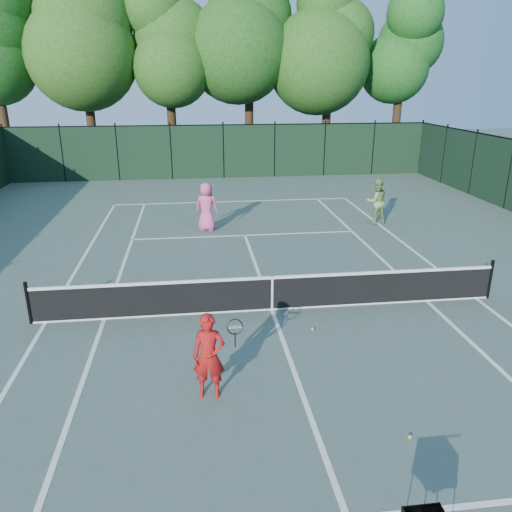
{
  "coord_description": "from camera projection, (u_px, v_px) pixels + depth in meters",
  "views": [
    {
      "loc": [
        -1.84,
        -11.25,
        5.49
      ],
      "look_at": [
        -0.28,
        1.0,
        1.1
      ],
      "focal_mm": 35.0,
      "sensor_mm": 36.0,
      "label": 1
    }
  ],
  "objects": [
    {
      "name": "ground",
      "position": [
        272.0,
        310.0,
        12.58
      ],
      "size": [
        90.0,
        90.0,
        0.0
      ],
      "primitive_type": "plane",
      "color": "#4B5B4F",
      "rests_on": "ground"
    },
    {
      "name": "sideline_doubles_left",
      "position": [
        45.0,
        322.0,
        11.92
      ],
      "size": [
        0.1,
        23.77,
        0.01
      ],
      "primitive_type": "cube",
      "color": "white",
      "rests_on": "ground"
    },
    {
      "name": "sideline_doubles_right",
      "position": [
        476.0,
        298.0,
        13.23
      ],
      "size": [
        0.1,
        23.77,
        0.01
      ],
      "primitive_type": "cube",
      "color": "white",
      "rests_on": "ground"
    },
    {
      "name": "sideline_singles_left",
      "position": [
        104.0,
        319.0,
        12.08
      ],
      "size": [
        0.1,
        23.77,
        0.01
      ],
      "primitive_type": "cube",
      "color": "white",
      "rests_on": "ground"
    },
    {
      "name": "sideline_singles_right",
      "position": [
        427.0,
        301.0,
        13.07
      ],
      "size": [
        0.1,
        23.77,
        0.01
      ],
      "primitive_type": "cube",
      "color": "white",
      "rests_on": "ground"
    },
    {
      "name": "baseline_far",
      "position": [
        233.0,
        201.0,
        23.68
      ],
      "size": [
        10.97,
        0.1,
        0.01
      ],
      "primitive_type": "cube",
      "color": "white",
      "rests_on": "ground"
    },
    {
      "name": "service_line_far",
      "position": [
        245.0,
        235.0,
        18.56
      ],
      "size": [
        8.23,
        0.1,
        0.01
      ],
      "primitive_type": "cube",
      "color": "white",
      "rests_on": "ground"
    },
    {
      "name": "center_service_line",
      "position": [
        272.0,
        310.0,
        12.57
      ],
      "size": [
        0.1,
        12.8,
        0.01
      ],
      "primitive_type": "cube",
      "color": "white",
      "rests_on": "ground"
    },
    {
      "name": "tennis_net",
      "position": [
        272.0,
        292.0,
        12.42
      ],
      "size": [
        11.69,
        0.09,
        1.06
      ],
      "color": "black",
      "rests_on": "ground"
    },
    {
      "name": "fence_far",
      "position": [
        224.0,
        152.0,
        28.89
      ],
      "size": [
        24.0,
        0.05,
        3.0
      ],
      "primitive_type": "cube",
      "color": "black",
      "rests_on": "ground"
    },
    {
      "name": "tree_1",
      "position": [
        80.0,
        21.0,
        29.27
      ],
      "size": [
        6.8,
        6.8,
        13.98
      ],
      "color": "black",
      "rests_on": "ground"
    },
    {
      "name": "tree_2",
      "position": [
        167.0,
        40.0,
        30.0
      ],
      "size": [
        6.0,
        6.0,
        12.4
      ],
      "color": "black",
      "rests_on": "ground"
    },
    {
      "name": "tree_3",
      "position": [
        249.0,
        18.0,
        30.64
      ],
      "size": [
        7.0,
        7.0,
        14.45
      ],
      "color": "black",
      "rests_on": "ground"
    },
    {
      "name": "tree_4",
      "position": [
        330.0,
        34.0,
        30.87
      ],
      "size": [
        6.2,
        6.2,
        12.97
      ],
      "color": "black",
      "rests_on": "ground"
    },
    {
      "name": "tree_5",
      "position": [
        403.0,
        42.0,
        32.08
      ],
      "size": [
        5.8,
        5.8,
        12.23
      ],
      "color": "black",
      "rests_on": "ground"
    },
    {
      "name": "coach",
      "position": [
        209.0,
        356.0,
        8.93
      ],
      "size": [
        0.97,
        0.57,
        1.62
      ],
      "rotation": [
        0.0,
        0.0,
        -0.15
      ],
      "color": "#B01514",
      "rests_on": "ground"
    },
    {
      "name": "player_pink",
      "position": [
        207.0,
        207.0,
        18.91
      ],
      "size": [
        1.06,
        0.89,
        1.84
      ],
      "rotation": [
        0.0,
        0.0,
        2.75
      ],
      "color": "#E9528C",
      "rests_on": "ground"
    },
    {
      "name": "player_green",
      "position": [
        376.0,
        201.0,
        19.82
      ],
      "size": [
        0.93,
        0.75,
        1.81
      ],
      "rotation": [
        0.0,
        0.0,
        3.22
      ],
      "color": "#7BA351",
      "rests_on": "ground"
    },
    {
      "name": "loose_ball_near_cart",
      "position": [
        410.0,
        437.0,
        8.05
      ],
      "size": [
        0.07,
        0.07,
        0.07
      ],
      "primitive_type": "sphere",
      "color": "#C3D42B",
      "rests_on": "ground"
    },
    {
      "name": "loose_ball_midcourt",
      "position": [
        313.0,
        329.0,
        11.53
      ],
      "size": [
        0.07,
        0.07,
        0.07
      ],
      "primitive_type": "sphere",
      "color": "#BDE02D",
      "rests_on": "ground"
    }
  ]
}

